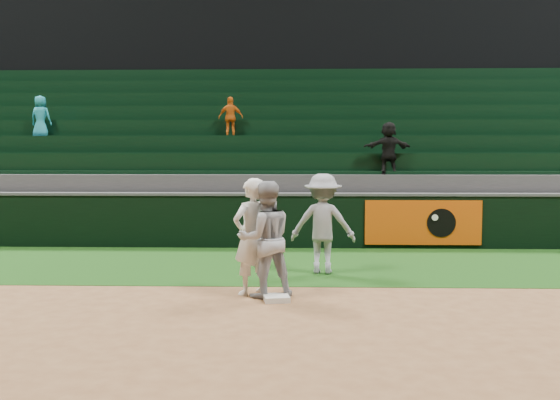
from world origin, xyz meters
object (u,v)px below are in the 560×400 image
(first_base, at_px, (276,298))
(base_coach, at_px, (323,224))
(first_baseman, at_px, (252,237))
(baserunner, at_px, (265,239))

(first_base, distance_m, base_coach, 2.40)
(first_base, height_order, first_baseman, first_baseman)
(base_coach, bearing_deg, baserunner, 70.31)
(first_base, distance_m, first_baseman, 1.02)
(first_base, xyz_separation_m, first_baseman, (-0.39, 0.42, 0.84))
(first_baseman, bearing_deg, first_base, 92.65)
(base_coach, bearing_deg, first_baseman, 62.82)
(first_baseman, bearing_deg, baserunner, 103.43)
(first_base, relative_size, first_baseman, 0.20)
(first_baseman, xyz_separation_m, baserunner, (0.22, -0.16, -0.02))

